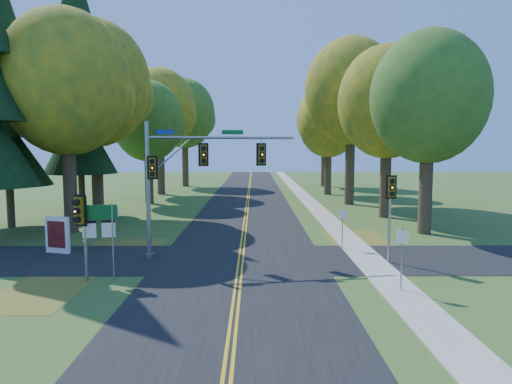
{
  "coord_description": "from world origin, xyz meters",
  "views": [
    {
      "loc": [
        0.65,
        -19.95,
        5.49
      ],
      "look_at": [
        0.74,
        3.23,
        3.2
      ],
      "focal_mm": 32.0,
      "sensor_mm": 36.0,
      "label": 1
    }
  ],
  "objects_px": {
    "east_signal_pole": "(391,197)",
    "info_kiosk": "(58,235)",
    "traffic_mast": "(186,171)",
    "route_sign_cluster": "(99,226)"
  },
  "relations": [
    {
      "from": "traffic_mast",
      "to": "east_signal_pole",
      "type": "relative_size",
      "value": 1.75
    },
    {
      "from": "traffic_mast",
      "to": "east_signal_pole",
      "type": "height_order",
      "value": "traffic_mast"
    },
    {
      "from": "traffic_mast",
      "to": "route_sign_cluster",
      "type": "distance_m",
      "value": 5.28
    },
    {
      "from": "route_sign_cluster",
      "to": "traffic_mast",
      "type": "bearing_deg",
      "value": 40.86
    },
    {
      "from": "east_signal_pole",
      "to": "info_kiosk",
      "type": "bearing_deg",
      "value": 179.05
    },
    {
      "from": "info_kiosk",
      "to": "traffic_mast",
      "type": "bearing_deg",
      "value": 8.23
    },
    {
      "from": "traffic_mast",
      "to": "info_kiosk",
      "type": "height_order",
      "value": "traffic_mast"
    },
    {
      "from": "east_signal_pole",
      "to": "info_kiosk",
      "type": "height_order",
      "value": "east_signal_pole"
    },
    {
      "from": "route_sign_cluster",
      "to": "east_signal_pole",
      "type": "bearing_deg",
      "value": 1.14
    },
    {
      "from": "info_kiosk",
      "to": "route_sign_cluster",
      "type": "bearing_deg",
      "value": -34.84
    }
  ]
}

